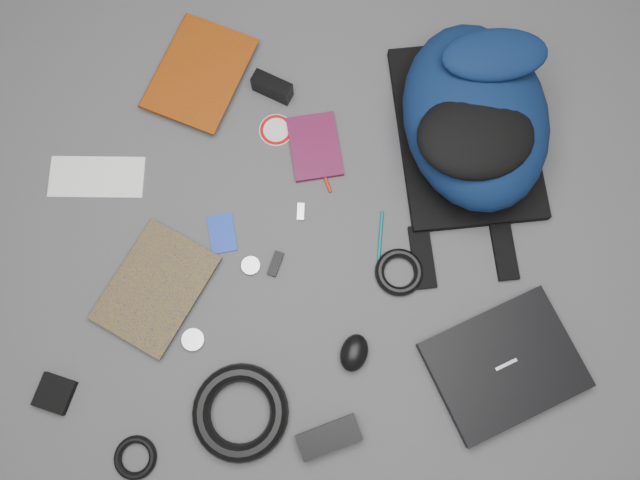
# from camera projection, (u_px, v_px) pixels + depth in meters

# --- Properties ---
(ground) EXTENTS (4.00, 4.00, 0.00)m
(ground) POSITION_uv_depth(u_px,v_px,m) (320.00, 242.00, 1.45)
(ground) COLOR #4F4F51
(ground) RESTS_ON ground
(backpack) EXTENTS (0.43, 0.56, 0.21)m
(backpack) POSITION_uv_depth(u_px,v_px,m) (475.00, 116.00, 1.41)
(backpack) COLOR #081634
(backpack) RESTS_ON ground
(laptop) EXTENTS (0.39, 0.36, 0.03)m
(laptop) POSITION_uv_depth(u_px,v_px,m) (504.00, 365.00, 1.37)
(laptop) COLOR black
(laptop) RESTS_ON ground
(textbook_red) EXTENTS (0.28, 0.32, 0.03)m
(textbook_red) POSITION_uv_depth(u_px,v_px,m) (162.00, 60.00, 1.55)
(textbook_red) COLOR #772B06
(textbook_red) RESTS_ON ground
(comic_book) EXTENTS (0.29, 0.32, 0.02)m
(comic_book) POSITION_uv_depth(u_px,v_px,m) (121.00, 267.00, 1.43)
(comic_book) COLOR #997E0A
(comic_book) RESTS_ON ground
(envelope) EXTENTS (0.23, 0.12, 0.00)m
(envelope) POSITION_uv_depth(u_px,v_px,m) (97.00, 177.00, 1.49)
(envelope) COLOR white
(envelope) RESTS_ON ground
(dvd_case) EXTENTS (0.15, 0.19, 0.01)m
(dvd_case) POSITION_uv_depth(u_px,v_px,m) (315.00, 147.00, 1.50)
(dvd_case) COLOR #4A0E29
(dvd_case) RESTS_ON ground
(compact_camera) EXTENTS (0.10, 0.07, 0.05)m
(compact_camera) POSITION_uv_depth(u_px,v_px,m) (272.00, 87.00, 1.51)
(compact_camera) COLOR black
(compact_camera) RESTS_ON ground
(sticker_disc) EXTENTS (0.10, 0.10, 0.00)m
(sticker_disc) POSITION_uv_depth(u_px,v_px,m) (276.00, 130.00, 1.52)
(sticker_disc) COLOR white
(sticker_disc) RESTS_ON ground
(pen_teal) EXTENTS (0.01, 0.13, 0.01)m
(pen_teal) POSITION_uv_depth(u_px,v_px,m) (380.00, 239.00, 1.45)
(pen_teal) COLOR #0A5B62
(pen_teal) RESTS_ON ground
(pen_red) EXTENTS (0.07, 0.14, 0.01)m
(pen_red) POSITION_uv_depth(u_px,v_px,m) (320.00, 164.00, 1.49)
(pen_red) COLOR #B6270E
(pen_red) RESTS_ON ground
(id_badge) EXTENTS (0.08, 0.10, 0.00)m
(id_badge) POSITION_uv_depth(u_px,v_px,m) (222.00, 233.00, 1.45)
(id_badge) COLOR #1837B7
(id_badge) RESTS_ON ground
(usb_black) EXTENTS (0.04, 0.06, 0.01)m
(usb_black) POSITION_uv_depth(u_px,v_px,m) (276.00, 264.00, 1.43)
(usb_black) COLOR black
(usb_black) RESTS_ON ground
(usb_silver) EXTENTS (0.02, 0.04, 0.01)m
(usb_silver) POSITION_uv_depth(u_px,v_px,m) (301.00, 212.00, 1.46)
(usb_silver) COLOR silver
(usb_silver) RESTS_ON ground
(mouse) EXTENTS (0.08, 0.10, 0.04)m
(mouse) POSITION_uv_depth(u_px,v_px,m) (354.00, 353.00, 1.37)
(mouse) COLOR black
(mouse) RESTS_ON ground
(headphone_left) EXTENTS (0.05, 0.05, 0.01)m
(headphone_left) POSITION_uv_depth(u_px,v_px,m) (251.00, 266.00, 1.43)
(headphone_left) COLOR #ABABAD
(headphone_left) RESTS_ON ground
(headphone_right) EXTENTS (0.06, 0.06, 0.01)m
(headphone_right) POSITION_uv_depth(u_px,v_px,m) (193.00, 340.00, 1.39)
(headphone_right) COLOR #BABABC
(headphone_right) RESTS_ON ground
(cable_coil) EXTENTS (0.15, 0.15, 0.02)m
(cable_coil) POSITION_uv_depth(u_px,v_px,m) (399.00, 272.00, 1.42)
(cable_coil) COLOR black
(cable_coil) RESTS_ON ground
(power_brick) EXTENTS (0.15, 0.11, 0.03)m
(power_brick) POSITION_uv_depth(u_px,v_px,m) (329.00, 437.00, 1.33)
(power_brick) COLOR black
(power_brick) RESTS_ON ground
(power_cord_coil) EXTENTS (0.22, 0.22, 0.04)m
(power_cord_coil) POSITION_uv_depth(u_px,v_px,m) (240.00, 412.00, 1.34)
(power_cord_coil) COLOR black
(power_cord_coil) RESTS_ON ground
(pouch) EXTENTS (0.09, 0.09, 0.02)m
(pouch) POSITION_uv_depth(u_px,v_px,m) (55.00, 393.00, 1.36)
(pouch) COLOR black
(pouch) RESTS_ON ground
(earbud_coil) EXTENTS (0.12, 0.12, 0.02)m
(earbud_coil) POSITION_uv_depth(u_px,v_px,m) (135.00, 458.00, 1.33)
(earbud_coil) COLOR black
(earbud_coil) RESTS_ON ground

